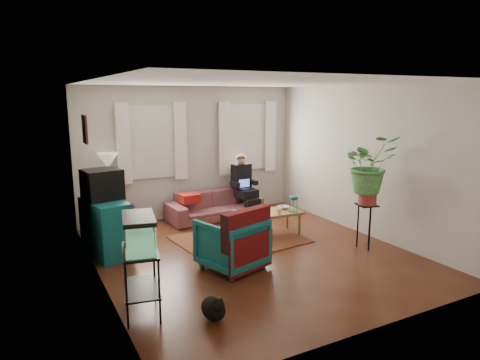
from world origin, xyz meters
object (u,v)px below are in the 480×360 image
sofa (214,201)px  dresser (106,228)px  armchair (232,240)px  plant_stand (366,226)px  aquarium_stand (141,282)px  coffee_table (272,223)px  side_table (111,208)px

sofa → dresser: size_ratio=1.97×
armchair → plant_stand: 2.28m
sofa → dresser: dresser is taller
dresser → aquarium_stand: 2.06m
sofa → plant_stand: sofa is taller
plant_stand → aquarium_stand: bearing=-173.7°
armchair → plant_stand: (2.26, -0.28, -0.04)m
sofa → plant_stand: size_ratio=2.61×
dresser → coffee_table: size_ratio=0.95×
side_table → aquarium_stand: (-0.35, -3.43, 0.01)m
aquarium_stand → coffee_table: size_ratio=0.75×
dresser → armchair: (1.47, -1.36, -0.02)m
aquarium_stand → coffee_table: bearing=43.0°
coffee_table → plant_stand: 1.61m
side_table → aquarium_stand: size_ratio=0.98×
aquarium_stand → coffee_table: 3.27m
dresser → sofa: bearing=12.9°
aquarium_stand → coffee_table: aquarium_stand is taller
side_table → dresser: (-0.34, -1.37, 0.06)m
side_table → armchair: bearing=-67.6°
armchair → dresser: bearing=-59.4°
side_table → aquarium_stand: aquarium_stand is taller
side_table → coffee_table: (2.43, -1.73, -0.16)m
dresser → plant_stand: 4.08m
armchair → coffee_table: 1.66m
aquarium_stand → armchair: size_ratio=0.93×
aquarium_stand → plant_stand: (3.74, 0.42, -0.01)m
dresser → plant_stand: (3.73, -1.64, -0.07)m
plant_stand → coffee_table: bearing=126.6°
dresser → armchair: bearing=-54.0°
side_table → armchair: 2.96m
sofa → plant_stand: bearing=-65.0°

